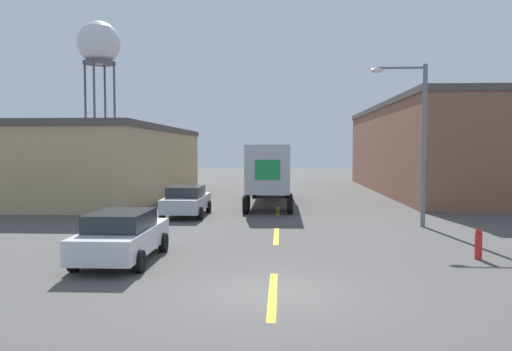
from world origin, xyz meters
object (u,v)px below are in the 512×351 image
at_px(semi_truck, 270,168).
at_px(parked_car_left_far, 187,200).
at_px(street_lamp, 417,132).
at_px(parked_car_left_near, 122,235).
at_px(water_tower, 99,46).
at_px(fire_hydrant, 478,244).

distance_m(semi_truck, parked_car_left_far, 7.59).
relative_size(parked_car_left_far, street_lamp, 0.64).
bearing_deg(parked_car_left_near, water_tower, 110.91).
relative_size(parked_car_left_far, fire_hydrant, 4.60).
xyz_separation_m(parked_car_left_far, fire_hydrant, (11.14, -9.64, -0.31)).
bearing_deg(parked_car_left_near, semi_truck, 75.94).
bearing_deg(fire_hydrant, parked_car_left_near, -175.69).
bearing_deg(water_tower, street_lamp, -54.41).
distance_m(water_tower, street_lamp, 52.34).
bearing_deg(water_tower, fire_hydrant, -58.16).
height_order(semi_truck, fire_hydrant, semi_truck).
relative_size(water_tower, fire_hydrant, 19.87).
xyz_separation_m(water_tower, street_lamp, (29.58, -41.32, -12.54)).
height_order(semi_truck, parked_car_left_near, semi_truck).
bearing_deg(semi_truck, parked_car_left_near, -104.34).
bearing_deg(street_lamp, semi_truck, 126.36).
distance_m(semi_truck, fire_hydrant, 17.37).
bearing_deg(water_tower, semi_truck, -54.63).
relative_size(parked_car_left_far, water_tower, 0.23).
height_order(parked_car_left_near, water_tower, water_tower).
relative_size(semi_truck, parked_car_left_near, 2.64).
xyz_separation_m(semi_truck, street_lamp, (6.77, -9.19, 1.99)).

